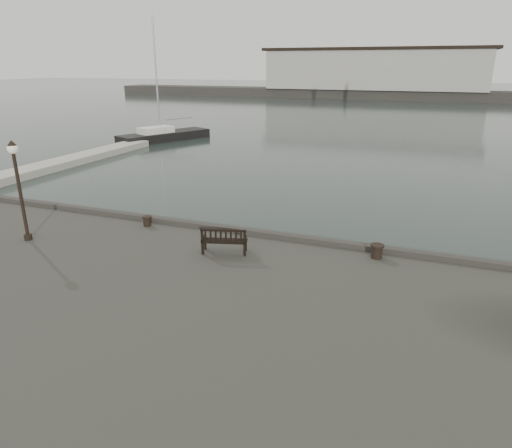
{
  "coord_description": "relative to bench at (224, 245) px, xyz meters",
  "views": [
    {
      "loc": [
        5.49,
        -14.03,
        7.18
      ],
      "look_at": [
        0.31,
        -0.5,
        2.1
      ],
      "focal_mm": 32.0,
      "sensor_mm": 36.0,
      "label": 1
    }
  ],
  "objects": [
    {
      "name": "bollard_right",
      "position": [
        4.53,
        1.3,
        -0.04
      ],
      "size": [
        0.54,
        0.54,
        0.44
      ],
      "primitive_type": "cylinder",
      "rotation": [
        0.0,
        0.0,
        -0.4
      ],
      "color": "black",
      "rests_on": "quay"
    },
    {
      "name": "bollard_left",
      "position": [
        -3.73,
        1.3,
        -0.08
      ],
      "size": [
        0.42,
        0.42,
        0.36
      ],
      "primitive_type": "cylinder",
      "rotation": [
        0.0,
        0.0,
        0.24
      ],
      "color": "black",
      "rests_on": "quay"
    },
    {
      "name": "bench",
      "position": [
        0.0,
        0.0,
        0.0
      ],
      "size": [
        1.51,
        0.87,
        0.82
      ],
      "rotation": [
        0.0,
        0.0,
        0.28
      ],
      "color": "black",
      "rests_on": "quay"
    },
    {
      "name": "breakwater",
      "position": [
        -4.37,
        93.98,
        2.48
      ],
      "size": [
        140.0,
        9.5,
        12.2
      ],
      "color": "#383530",
      "rests_on": "ground"
    },
    {
      "name": "ground",
      "position": [
        0.19,
        1.98,
        -1.82
      ],
      "size": [
        400.0,
        400.0,
        0.0
      ],
      "primitive_type": "plane",
      "color": "black",
      "rests_on": "ground"
    },
    {
      "name": "pontoon",
      "position": [
        -19.81,
        11.98,
        -1.57
      ],
      "size": [
        2.0,
        24.0,
        0.5
      ],
      "primitive_type": "cube",
      "color": "#AEAAA2",
      "rests_on": "ground"
    },
    {
      "name": "lamp_post",
      "position": [
        -6.72,
        -1.34,
        1.9
      ],
      "size": [
        0.34,
        0.34,
        3.37
      ],
      "rotation": [
        0.0,
        0.0,
        0.35
      ],
      "color": "black",
      "rests_on": "quay"
    },
    {
      "name": "yacht_d",
      "position": [
        -19.27,
        27.5,
        -1.59
      ],
      "size": [
        6.26,
        9.73,
        11.99
      ],
      "rotation": [
        0.0,
        0.0,
        -0.43
      ],
      "color": "black",
      "rests_on": "ground"
    }
  ]
}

